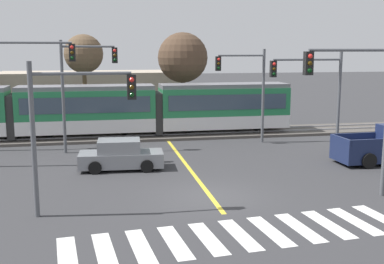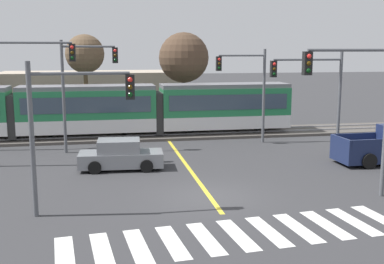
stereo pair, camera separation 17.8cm
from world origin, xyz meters
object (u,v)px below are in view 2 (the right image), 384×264
object	(u,v)px
sedan_crossing	(121,155)
traffic_light_mid_right	(316,87)
light_rail_tram	(88,109)
traffic_light_far_right	(248,82)
traffic_light_far_left	(81,79)
bare_tree_east	(184,58)
traffic_light_near_right	(360,95)
bare_tree_west	(85,55)
traffic_light_near_left	(69,114)
traffic_light_mid_left	(20,80)

from	to	relation	value
sedan_crossing	traffic_light_mid_right	world-z (taller)	traffic_light_mid_right
light_rail_tram	traffic_light_mid_right	world-z (taller)	traffic_light_mid_right
traffic_light_far_right	traffic_light_mid_right	distance (m)	4.98
traffic_light_far_left	bare_tree_east	xyz separation A→B (m)	(7.42, 8.36, 1.06)
traffic_light_near_right	traffic_light_mid_right	distance (m)	8.03
traffic_light_far_right	bare_tree_west	bearing A→B (deg)	142.65
light_rail_tram	traffic_light_far_right	size ratio (longest dim) A/B	4.65
traffic_light_far_left	traffic_light_mid_right	distance (m)	13.40
traffic_light_near_left	bare_tree_east	bearing A→B (deg)	69.03
sedan_crossing	traffic_light_far_left	bearing A→B (deg)	113.95
light_rail_tram	traffic_light_mid_left	size ratio (longest dim) A/B	4.19
bare_tree_west	bare_tree_east	distance (m)	7.47
traffic_light_mid_left	bare_tree_east	size ratio (longest dim) A/B	0.92
light_rail_tram	traffic_light_far_right	world-z (taller)	traffic_light_far_right
traffic_light_mid_right	traffic_light_near_left	bearing A→B (deg)	-149.13
light_rail_tram	traffic_light_mid_right	xyz separation A→B (m)	(12.81, -7.65, 1.87)
light_rail_tram	bare_tree_east	distance (m)	8.89
light_rail_tram	traffic_light_near_left	size ratio (longest dim) A/B	5.00
traffic_light_far_left	traffic_light_near_right	bearing A→B (deg)	-44.64
sedan_crossing	bare_tree_east	size ratio (longest dim) A/B	0.59
traffic_light_mid_left	sedan_crossing	bearing A→B (deg)	-19.20
traffic_light_near_right	traffic_light_mid_right	size ratio (longest dim) A/B	1.07
traffic_light_near_left	traffic_light_mid_right	world-z (taller)	traffic_light_mid_right
sedan_crossing	traffic_light_far_right	size ratio (longest dim) A/B	0.71
traffic_light_near_left	traffic_light_far_left	distance (m)	11.04
traffic_light_far_left	traffic_light_mid_right	world-z (taller)	traffic_light_far_left
traffic_light_far_left	bare_tree_west	size ratio (longest dim) A/B	0.92
traffic_light_far_left	bare_tree_east	bearing A→B (deg)	48.39
sedan_crossing	bare_tree_west	distance (m)	14.37
traffic_light_mid_left	bare_tree_west	world-z (taller)	bare_tree_west
sedan_crossing	traffic_light_mid_right	bearing A→B (deg)	6.52
traffic_light_near_left	traffic_light_far_left	world-z (taller)	traffic_light_far_left
light_rail_tram	traffic_light_far_left	bearing A→B (deg)	-92.28
light_rail_tram	traffic_light_far_left	world-z (taller)	traffic_light_far_left
light_rail_tram	traffic_light_mid_left	world-z (taller)	traffic_light_mid_left
traffic_light_near_left	traffic_light_far_right	world-z (taller)	traffic_light_far_right
bare_tree_west	bare_tree_east	bearing A→B (deg)	-3.80
traffic_light_mid_left	traffic_light_near_left	bearing A→B (deg)	-70.61
traffic_light_mid_right	traffic_light_far_left	bearing A→B (deg)	165.93
sedan_crossing	traffic_light_far_right	bearing A→B (deg)	33.28
light_rail_tram	traffic_light_near_right	distance (m)	19.14
traffic_light_mid_right	light_rail_tram	bearing A→B (deg)	149.16
sedan_crossing	traffic_light_far_left	world-z (taller)	traffic_light_far_left
traffic_light_far_right	traffic_light_mid_right	xyz separation A→B (m)	(2.67, -4.21, -0.04)
light_rail_tram	traffic_light_far_left	xyz separation A→B (m)	(-0.17, -4.40, 2.23)
traffic_light_near_right	traffic_light_far_right	xyz separation A→B (m)	(-0.90, 12.03, -0.24)
light_rail_tram	traffic_light_far_left	size ratio (longest dim) A/B	4.29
traffic_light_near_right	traffic_light_far_left	world-z (taller)	traffic_light_far_left
traffic_light_near_right	bare_tree_west	bearing A→B (deg)	119.44
traffic_light_near_right	traffic_light_far_left	size ratio (longest dim) A/B	0.97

